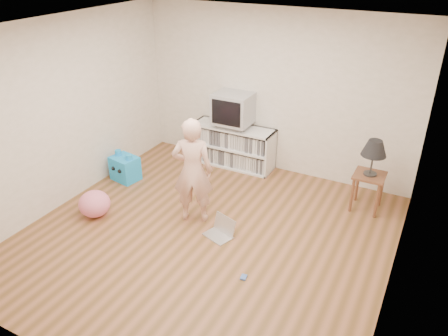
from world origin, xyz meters
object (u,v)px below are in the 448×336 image
at_px(media_unit, 234,146).
at_px(person, 193,171).
at_px(crt_tv, 233,108).
at_px(dvd_deck, 233,125).
at_px(plush_blue, 125,168).
at_px(side_table, 368,183).
at_px(table_lamp, 374,149).
at_px(laptop, 221,230).
at_px(plush_pink, 95,204).

height_order(media_unit, person, person).
bearing_deg(crt_tv, dvd_deck, 90.00).
bearing_deg(plush_blue, side_table, 24.50).
distance_m(media_unit, dvd_deck, 0.39).
relative_size(table_lamp, person, 0.35).
height_order(media_unit, crt_tv, crt_tv).
xyz_separation_m(media_unit, crt_tv, (-0.00, -0.02, 0.67)).
distance_m(side_table, laptop, 2.18).
xyz_separation_m(media_unit, person, (0.27, -1.74, 0.39)).
height_order(crt_tv, laptop, crt_tv).
bearing_deg(side_table, plush_blue, -165.91).
relative_size(media_unit, table_lamp, 2.72).
height_order(table_lamp, laptop, table_lamp).
distance_m(dvd_deck, side_table, 2.35).
xyz_separation_m(laptop, plush_blue, (-2.07, 0.62, 0.14)).
xyz_separation_m(crt_tv, table_lamp, (2.30, -0.37, -0.08)).
xyz_separation_m(table_lamp, plush_pink, (-3.30, -1.93, -0.76)).
relative_size(dvd_deck, plush_pink, 1.04).
distance_m(person, plush_pink, 1.49).
relative_size(table_lamp, laptop, 1.20).
distance_m(crt_tv, side_table, 2.41).
bearing_deg(dvd_deck, crt_tv, -90.00).
height_order(side_table, table_lamp, table_lamp).
distance_m(dvd_deck, plush_pink, 2.56).
distance_m(dvd_deck, laptop, 2.15).
xyz_separation_m(media_unit, side_table, (2.30, -0.39, 0.07)).
bearing_deg(dvd_deck, plush_pink, -113.52).
xyz_separation_m(media_unit, laptop, (0.78, -1.91, -0.28)).
bearing_deg(person, crt_tv, -103.92).
bearing_deg(side_table, dvd_deck, 170.86).
bearing_deg(laptop, crt_tv, 131.27).
bearing_deg(table_lamp, media_unit, 170.48).
bearing_deg(person, side_table, -168.99).
distance_m(table_lamp, person, 2.45).
distance_m(side_table, table_lamp, 0.53).
bearing_deg(laptop, plush_blue, -177.77).
height_order(crt_tv, person, person).
distance_m(side_table, plush_blue, 3.71).
distance_m(dvd_deck, plush_blue, 1.89).
relative_size(media_unit, crt_tv, 2.33).
xyz_separation_m(person, plush_pink, (-1.26, -0.57, -0.56)).
distance_m(table_lamp, plush_blue, 3.78).
height_order(crt_tv, side_table, crt_tv).
relative_size(media_unit, laptop, 3.27).
distance_m(person, plush_blue, 1.71).
bearing_deg(crt_tv, media_unit, 90.00).
xyz_separation_m(side_table, table_lamp, (-0.00, 0.00, 0.53)).
distance_m(side_table, person, 2.47).
bearing_deg(person, media_unit, -104.01).
height_order(media_unit, plush_pink, media_unit).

